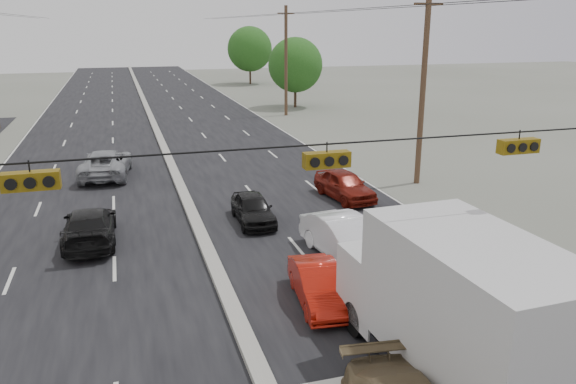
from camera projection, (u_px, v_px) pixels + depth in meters
The scene contains 14 objects.
road_surface at pixel (161, 143), 40.99m from camera, with size 20.00×160.00×0.02m, color black.
center_median at pixel (161, 142), 40.96m from camera, with size 0.50×160.00×0.20m, color gray.
utility_pole_right_b at pixel (423, 89), 29.23m from camera, with size 1.60×0.30×10.00m.
utility_pole_right_c at pixel (286, 61), 52.16m from camera, with size 1.60×0.30×10.00m.
traffic_signals at pixel (322, 158), 12.28m from camera, with size 25.00×0.30×0.54m.
tree_right_mid at pixel (295, 65), 57.66m from camera, with size 5.60×5.60×7.14m.
tree_right_far at pixel (250, 49), 80.69m from camera, with size 6.40×6.40×8.16m.
box_truck at pixel (454, 308), 13.00m from camera, with size 2.95×7.77×3.90m.
red_sedan at pixel (319, 285), 17.23m from camera, with size 1.29×3.71×1.22m, color #B7180B.
queue_car_a at pixel (253, 209), 24.33m from camera, with size 1.50×3.73×1.27m, color black.
queue_car_b at pixel (345, 239), 20.53m from camera, with size 1.63×4.66×1.54m, color white.
queue_car_e at pixel (345, 185), 27.65m from camera, with size 1.67×4.14×1.41m, color maroon.
oncoming_near at pixel (90, 226), 22.04m from camera, with size 1.96×4.81×1.40m, color black.
oncoming_far at pixel (106, 164), 31.73m from camera, with size 2.53×5.49×1.52m, color gray.
Camera 1 is at (-2.79, -11.25, 8.30)m, focal length 35.00 mm.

